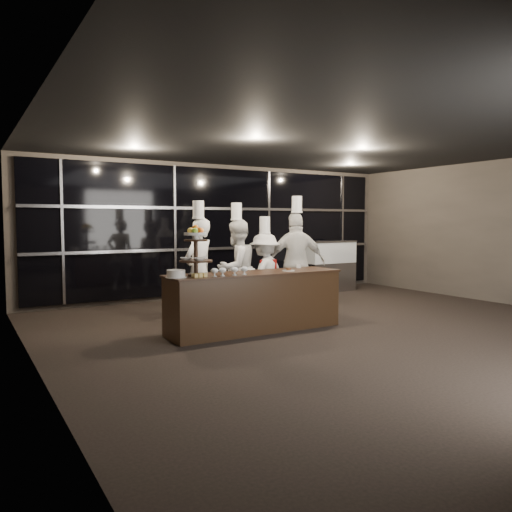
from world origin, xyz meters
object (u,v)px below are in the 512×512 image
chef_a (199,269)px  buffet_counter (255,301)px  layer_cake (176,274)px  chef_b (237,268)px  chef_c (265,274)px  chef_d (297,262)px  display_stand (196,247)px  display_case (329,263)px

chef_a → buffet_counter: bearing=-68.5°
layer_cake → chef_b: size_ratio=0.15×
chef_a → chef_c: size_ratio=1.14×
chef_d → display_stand: bearing=-159.2°
chef_a → chef_b: chef_a is taller
display_stand → chef_d: size_ratio=0.34×
display_stand → display_case: display_stand is taller
chef_a → chef_c: bearing=-6.1°
display_stand → chef_b: size_ratio=0.37×
chef_a → chef_d: bearing=-5.7°
layer_cake → chef_b: chef_b is taller
display_stand → buffet_counter: bearing=0.0°
layer_cake → chef_d: 2.96m
buffet_counter → chef_d: bearing=32.5°
chef_b → chef_c: bearing=-15.6°
buffet_counter → display_stand: bearing=-180.0°
layer_cake → display_case: display_case is taller
buffet_counter → chef_b: chef_b is taller
display_stand → chef_d: (2.47, 0.93, -0.39)m
chef_c → buffet_counter: bearing=-128.9°
layer_cake → display_case: bearing=29.6°
display_stand → chef_c: 2.13m
chef_b → chef_d: size_ratio=0.94×
buffet_counter → chef_d: chef_d is taller
chef_a → chef_d: size_ratio=0.95×
display_stand → chef_d: chef_d is taller
layer_cake → chef_a: chef_a is taller
display_case → chef_c: bearing=-148.1°
display_case → chef_d: 3.08m
display_stand → chef_a: chef_a is taller
display_stand → chef_a: bearing=63.6°
layer_cake → chef_c: chef_c is taller
chef_c → chef_a: bearing=173.9°
layer_cake → chef_a: bearing=52.9°
display_case → chef_b: bearing=-153.7°
layer_cake → chef_d: bearing=19.4°
chef_b → layer_cake: bearing=-144.0°
display_case → chef_a: chef_a is taller
display_stand → chef_b: chef_b is taller
buffet_counter → chef_c: 1.31m
chef_c → display_case: bearing=31.9°
buffet_counter → chef_a: (-0.44, 1.12, 0.44)m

